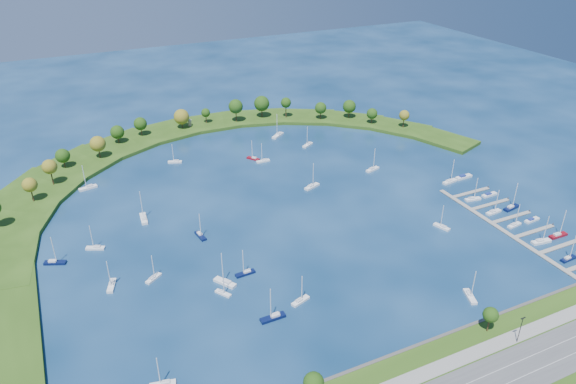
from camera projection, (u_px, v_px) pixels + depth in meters
name	position (u px, v px, depth m)	size (l,w,h in m)	color
ground	(283.00, 206.00, 252.80)	(700.00, 700.00, 0.00)	#082545
breakwater	(162.00, 181.00, 273.71)	(286.74, 247.64, 2.00)	#294813
breakwater_trees	(207.00, 124.00, 319.02)	(238.13, 90.37, 15.06)	#382314
harbor_tower	(190.00, 123.00, 338.68)	(2.60, 2.60, 4.05)	gray
dock_system	(515.00, 226.00, 236.14)	(24.28, 82.00, 1.60)	gray
moored_boat_0	(55.00, 262.00, 211.57)	(8.79, 5.57, 12.56)	#09123C
moored_boat_1	(308.00, 144.00, 316.06)	(8.43, 6.44, 12.41)	white
moored_boat_2	(223.00, 292.00, 194.94)	(5.06, 6.48, 9.59)	white
moored_boat_3	(278.00, 135.00, 328.90)	(9.81, 8.20, 14.82)	white
moored_boat_4	(442.00, 226.00, 235.21)	(4.43, 7.85, 11.13)	white
moored_boat_5	(200.00, 235.00, 228.89)	(3.28, 8.21, 11.73)	#09123C
moored_boat_6	(273.00, 317.00, 183.19)	(9.10, 2.72, 13.30)	#09123C
moored_boat_7	(153.00, 278.00, 202.70)	(7.03, 5.79, 10.56)	white
moored_boat_8	(163.00, 384.00, 157.61)	(8.00, 3.72, 11.35)	white
moored_boat_9	(470.00, 295.00, 193.28)	(5.10, 8.60, 12.22)	white
moored_boat_10	(112.00, 285.00, 198.84)	(4.80, 8.48, 12.02)	white
moored_boat_11	(312.00, 186.00, 268.93)	(9.38, 5.65, 13.34)	white
moored_boat_12	(225.00, 282.00, 200.20)	(7.15, 9.35, 13.77)	white
moored_boat_13	(373.00, 169.00, 286.57)	(8.89, 4.74, 12.59)	white
moored_boat_14	(300.00, 300.00, 191.04)	(7.86, 4.44, 11.14)	white
moored_boat_15	(95.00, 247.00, 220.69)	(7.88, 5.25, 11.31)	white
moored_boat_16	(253.00, 158.00, 298.95)	(6.21, 7.53, 11.32)	maroon
moored_boat_17	(263.00, 160.00, 296.16)	(7.65, 2.15, 11.25)	white
moored_boat_18	(144.00, 218.00, 241.17)	(3.54, 9.89, 14.24)	white
moored_boat_19	(88.00, 187.00, 267.77)	(9.35, 4.28, 13.27)	white
moored_boat_20	(245.00, 273.00, 205.43)	(8.00, 2.67, 11.58)	#09123C
moored_boat_21	(175.00, 161.00, 295.22)	(7.82, 4.76, 11.12)	white
docked_boat_0	(569.00, 258.00, 213.91)	(7.86, 2.71, 11.35)	#09123C
docked_boat_2	(541.00, 241.00, 224.75)	(9.10, 3.58, 13.02)	white
docked_boat_3	(558.00, 235.00, 228.96)	(8.86, 2.59, 12.98)	maroon
docked_boat_4	(514.00, 224.00, 236.54)	(7.64, 3.06, 10.92)	white
docked_boat_5	(532.00, 220.00, 240.45)	(8.09, 2.87, 1.62)	white
docked_boat_6	(494.00, 211.00, 246.54)	(8.29, 2.94, 11.96)	white
docked_boat_7	(511.00, 207.00, 249.99)	(9.47, 4.05, 13.49)	#09123C
docked_boat_8	(473.00, 198.00, 257.46)	(8.35, 3.40, 11.91)	white
docked_boat_9	(489.00, 195.00, 261.47)	(8.63, 2.78, 1.74)	white
docked_boat_10	(450.00, 181.00, 273.80)	(8.99, 3.70, 12.83)	white
docked_boat_11	(463.00, 177.00, 278.48)	(9.85, 3.25, 1.98)	white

